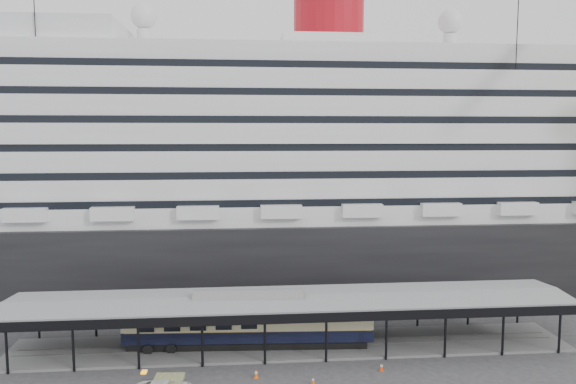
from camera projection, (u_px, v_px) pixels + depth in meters
name	position (u px, v px, depth m)	size (l,w,h in m)	color
ground	(297.00, 367.00, 51.82)	(200.00, 200.00, 0.00)	#333335
cruise_ship	(274.00, 155.00, 81.57)	(130.00, 30.00, 43.90)	black
platform_canopy	(291.00, 324.00, 56.52)	(56.00, 9.18, 5.30)	slate
pullman_carriage	(249.00, 320.00, 56.07)	(24.74, 4.49, 24.16)	black
traffic_cone_left	(313.00, 381.00, 48.22)	(0.36, 0.36, 0.65)	#FA5A0D
traffic_cone_mid	(256.00, 374.00, 49.46)	(0.43, 0.43, 0.80)	#F95F0D
traffic_cone_right	(382.00, 367.00, 50.97)	(0.46, 0.46, 0.75)	#F3410D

